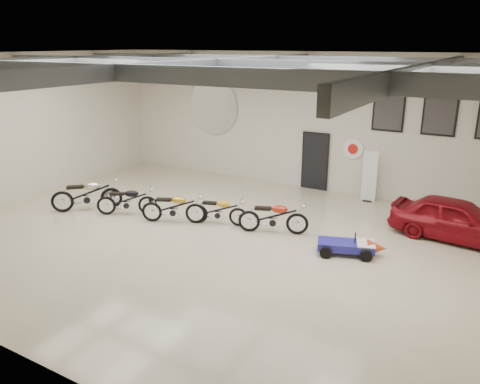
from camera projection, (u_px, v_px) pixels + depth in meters
The scene contains 18 objects.
floor at pixel (219, 241), 13.07m from camera, with size 16.00×12.00×0.01m, color #C4B896.
ceiling at pixel (216, 55), 11.55m from camera, with size 16.00×12.00×0.01m, color slate.
back_wall at pixel (305, 122), 17.27m from camera, with size 16.00×0.02×5.00m, color beige.
left_wall at pixel (22, 127), 16.12m from camera, with size 0.02×12.00×5.00m, color beige.
ceiling_beams at pixel (216, 65), 11.63m from camera, with size 15.80×11.80×0.32m, color slate, non-canonical shape.
door at pixel (315, 162), 17.43m from camera, with size 0.92×0.08×2.10m, color black.
logo_plaque at pixel (213, 107), 19.04m from camera, with size 2.30×0.06×1.16m, color silver, non-canonical shape.
poster_left at pixel (389, 111), 15.62m from camera, with size 1.05×0.08×1.35m, color black, non-canonical shape.
poster_mid at pixel (440, 115), 14.86m from camera, with size 1.05×0.08×1.35m, color black, non-canonical shape.
oil_sign at pixel (353, 149), 16.57m from camera, with size 0.72×0.10×0.72m, color white, non-canonical shape.
banner_stand at pixel (370, 176), 16.07m from camera, with size 0.50×0.20×1.83m, color white, non-canonical shape.
motorcycle_silver at pixel (87, 194), 15.30m from camera, with size 2.20×0.68×1.15m, color silver, non-canonical shape.
motorcycle_black at pixel (127, 200), 14.94m from camera, with size 1.89×0.58×0.98m, color silver, non-canonical shape.
motorcycle_gold at pixel (173, 207), 14.27m from camera, with size 1.95×0.60×1.01m, color silver, non-canonical shape.
motorcycle_yellow at pixel (218, 210), 14.13m from camera, with size 1.78×0.55×0.92m, color silver, non-canonical shape.
motorcycle_red at pixel (273, 216), 13.46m from camera, with size 1.99×0.62×1.04m, color silver, non-canonical shape.
go_kart at pixel (352, 243), 12.12m from camera, with size 1.78×0.80×0.65m, color navy, non-canonical shape.
vintage_car at pixel (456, 219), 12.99m from camera, with size 3.52×1.42×1.20m, color maroon.
Camera 1 is at (6.53, -10.13, 5.27)m, focal length 35.00 mm.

